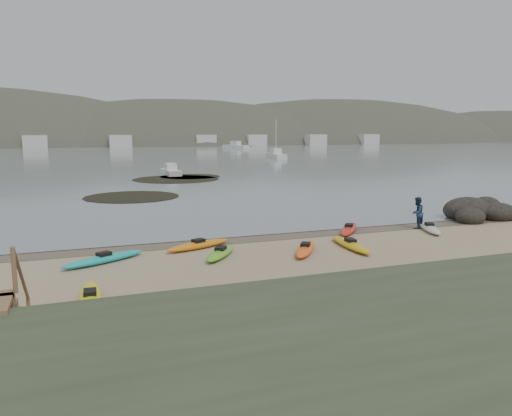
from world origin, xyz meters
name	(u,v)px	position (x,y,z in m)	size (l,w,h in m)	color
ground	(256,236)	(0.00, 0.00, 0.00)	(600.00, 600.00, 0.00)	tan
wet_sand	(258,237)	(0.00, -0.30, 0.00)	(60.00, 60.00, 0.00)	brown
water	(86,139)	(0.00, 300.00, 0.01)	(1200.00, 1200.00, 0.00)	slate
kayaks	(269,248)	(-0.64, -3.42, 0.17)	(20.24, 10.67, 0.34)	#FF5E16
person_east	(417,213)	(9.27, -1.25, 0.91)	(0.88, 0.69, 1.81)	navy
rock_cluster	(478,215)	(15.10, 0.20, 0.22)	(5.11, 3.73, 1.64)	black
kelp_mats	(170,183)	(0.70, 28.36, 0.03)	(16.17, 23.87, 0.04)	black
moored_boats	(96,154)	(-4.00, 86.25, 0.61)	(86.42, 90.72, 1.41)	silver
far_hills	(188,179)	(39.38, 193.97, -15.93)	(550.00, 135.00, 80.00)	#384235
far_town	(119,141)	(6.00, 145.00, 2.00)	(199.00, 5.00, 4.00)	beige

